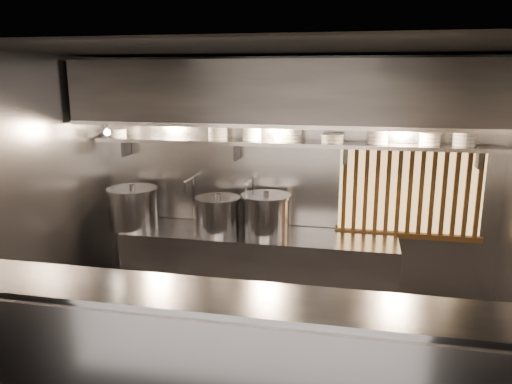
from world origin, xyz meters
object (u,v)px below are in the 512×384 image
at_px(stock_pot_right, 218,214).
at_px(pendant_bulb, 278,137).
at_px(stock_pot_left, 133,207).
at_px(stock_pot_mid, 266,214).
at_px(heat_lamp, 105,127).

bearing_deg(stock_pot_right, pendant_bulb, 6.53).
relative_size(pendant_bulb, stock_pot_left, 0.27).
height_order(stock_pot_mid, stock_pot_right, stock_pot_mid).
distance_m(pendant_bulb, stock_pot_right, 1.09).
distance_m(heat_lamp, stock_pot_left, 0.98).
bearing_deg(stock_pot_left, stock_pot_right, 2.14).
height_order(stock_pot_left, stock_pot_right, stock_pot_left).
height_order(heat_lamp, stock_pot_mid, heat_lamp).
xyz_separation_m(stock_pot_left, stock_pot_mid, (1.53, 0.07, -0.01)).
distance_m(heat_lamp, stock_pot_mid, 1.95).
bearing_deg(stock_pot_right, stock_pot_mid, 3.79).
bearing_deg(heat_lamp, stock_pot_right, 13.50).
bearing_deg(stock_pot_left, stock_pot_mid, 2.72).
relative_size(heat_lamp, stock_pot_left, 0.50).
bearing_deg(heat_lamp, stock_pot_mid, 10.46).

